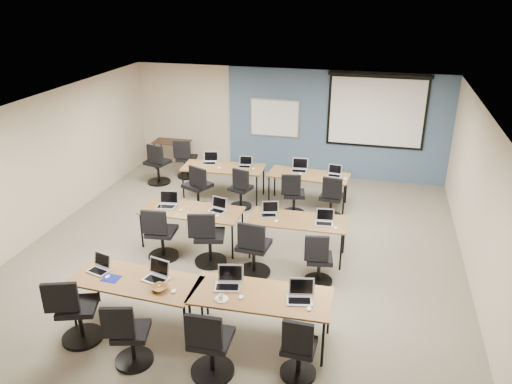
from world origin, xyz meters
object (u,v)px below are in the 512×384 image
(task_chair_1, at_px, (129,339))
(laptop_4, at_px, (167,203))
(task_chair_4, at_px, (161,238))
(task_chair_9, at_px, (241,192))
(task_chair_5, at_px, (208,242))
(utility_table, at_px, (172,144))
(laptop_6, at_px, (269,212))
(task_chair_2, at_px, (210,348))
(training_table_back_right, at_px, (308,176))
(task_chair_3, at_px, (298,353))
(training_table_mid_left, at_px, (192,212))
(spare_chair_b, at_px, (158,167))
(laptop_11, at_px, (335,173))
(projector_screen, at_px, (377,107))
(task_chair_11, at_px, (331,201))
(task_chair_10, at_px, (293,198))
(laptop_1, at_px, (157,274))
(training_table_mid_right, at_px, (298,222))
(laptop_9, at_px, (245,164))
(training_table_front_left, at_px, (136,282))
(task_chair_7, at_px, (318,263))
(spare_chair_a, at_px, (186,162))
(laptop_0, at_px, (100,267))
(laptop_7, at_px, (324,220))
(task_chair_0, at_px, (76,315))
(whiteboard, at_px, (275,118))
(laptop_3, at_px, (300,295))
(task_chair_8, at_px, (198,191))
(laptop_5, at_px, (218,207))
(task_chair_6, at_px, (253,252))
(laptop_2, at_px, (229,281))
(laptop_8, at_px, (210,160))
(laptop_10, at_px, (299,168))
(training_table_back_left, at_px, (223,169))

(task_chair_1, relative_size, laptop_4, 2.74)
(task_chair_4, relative_size, task_chair_9, 1.07)
(laptop_4, relative_size, task_chair_5, 0.34)
(utility_table, bearing_deg, laptop_6, -47.89)
(task_chair_2, distance_m, task_chair_5, 2.75)
(training_table_back_right, distance_m, task_chair_3, 5.38)
(training_table_mid_left, relative_size, spare_chair_b, 1.81)
(laptop_4, distance_m, laptop_11, 3.76)
(laptop_6, relative_size, laptop_11, 1.02)
(projector_screen, relative_size, laptop_6, 7.89)
(task_chair_11, bearing_deg, task_chair_10, -170.89)
(task_chair_4, bearing_deg, laptop_1, -71.82)
(training_table_mid_right, bearing_deg, task_chair_4, -164.69)
(training_table_back_right, distance_m, laptop_9, 1.50)
(training_table_front_left, distance_m, task_chair_7, 2.94)
(task_chair_7, xyz_separation_m, spare_chair_a, (-3.92, 4.05, 0.02))
(laptop_0, relative_size, laptop_6, 1.01)
(laptop_1, bearing_deg, laptop_7, 62.26)
(task_chair_2, bearing_deg, task_chair_7, 65.28)
(laptop_0, height_order, task_chair_0, task_chair_0)
(training_table_mid_left, height_order, laptop_11, laptop_11)
(laptop_11, bearing_deg, training_table_mid_right, -93.67)
(whiteboard, xyz_separation_m, laptop_3, (1.78, -6.54, -0.66))
(task_chair_0, xyz_separation_m, task_chair_8, (0.11, 4.53, 0.00))
(laptop_5, distance_m, utility_table, 4.53)
(whiteboard, relative_size, laptop_5, 4.19)
(task_chair_10, bearing_deg, training_table_mid_right, -88.49)
(task_chair_6, relative_size, laptop_7, 3.35)
(laptop_3, bearing_deg, task_chair_5, 126.74)
(laptop_2, distance_m, laptop_6, 2.38)
(laptop_2, distance_m, task_chair_8, 4.19)
(laptop_8, bearing_deg, laptop_2, -80.72)
(training_table_mid_right, xyz_separation_m, laptop_3, (0.44, -2.38, 0.11))
(task_chair_1, relative_size, laptop_8, 2.92)
(spare_chair_a, bearing_deg, laptop_0, -89.06)
(laptop_9, bearing_deg, task_chair_6, -80.83)
(laptop_5, height_order, spare_chair_b, spare_chair_b)
(task_chair_1, relative_size, task_chair_9, 1.03)
(laptop_0, bearing_deg, laptop_9, 94.99)
(task_chair_3, xyz_separation_m, laptop_10, (-0.93, 5.50, 0.40))
(training_table_back_left, bearing_deg, training_table_mid_right, -50.90)
(training_table_mid_left, relative_size, task_chair_1, 1.92)
(task_chair_9, bearing_deg, task_chair_10, 13.22)
(training_table_back_left, xyz_separation_m, laptop_10, (1.73, 0.19, 0.11))
(training_table_mid_right, bearing_deg, laptop_10, 97.49)
(laptop_7, bearing_deg, task_chair_4, -172.75)
(laptop_10, xyz_separation_m, task_chair_10, (0.01, -0.80, -0.39))
(training_table_front_left, xyz_separation_m, task_chair_7, (2.41, 1.65, -0.29))
(training_table_mid_right, bearing_deg, task_chair_5, -156.71)
(training_table_mid_left, bearing_deg, laptop_0, -102.77)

